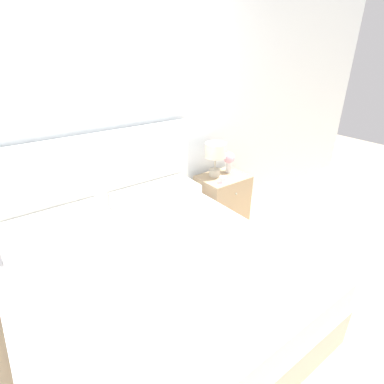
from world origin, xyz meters
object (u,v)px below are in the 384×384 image
object	(u,v)px
bed	(150,280)
table_lamp	(215,153)
flower_vase	(229,160)
nightstand	(222,200)
teacup	(223,180)

from	to	relation	value
bed	table_lamp	size ratio (longest dim) A/B	5.22
table_lamp	flower_vase	xyz separation A→B (m)	(0.19, -0.01, -0.11)
bed	flower_vase	size ratio (longest dim) A/B	8.25
flower_vase	table_lamp	bearing A→B (deg)	176.75
bed	nightstand	size ratio (longest dim) A/B	3.30
flower_vase	teacup	world-z (taller)	flower_vase
table_lamp	flower_vase	bearing A→B (deg)	-3.25
nightstand	teacup	world-z (taller)	teacup
bed	table_lamp	xyz separation A→B (m)	(1.22, 0.72, 0.54)
nightstand	bed	bearing A→B (deg)	-152.99
teacup	flower_vase	bearing A→B (deg)	37.13
nightstand	teacup	size ratio (longest dim) A/B	5.24
bed	table_lamp	distance (m)	1.52
table_lamp	teacup	bearing A→B (deg)	-104.68
table_lamp	nightstand	bearing A→B (deg)	-46.05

